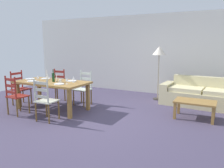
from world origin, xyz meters
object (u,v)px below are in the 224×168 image
Objects in this scene: wine_bottle at (53,77)px; coffee_cup_primary at (60,81)px; dining_table at (52,85)px; wine_glass_far_left at (47,76)px; couch at (204,96)px; wine_glass_far_right at (74,78)px; wine_glass_near_right at (67,80)px; standing_lamp at (159,54)px; dining_chair_near_left at (16,95)px; dining_chair_far_right at (83,88)px; coffee_table at (195,104)px; dining_chair_head_west at (20,88)px; dining_chair_far_left at (57,85)px; dining_chair_near_right at (45,100)px; wine_glass_near_left at (38,77)px.

wine_bottle is 3.51× the size of coffee_cup_primary.
wine_glass_far_left reaches higher than dining_table.
wine_glass_far_right is at bearing -145.15° from couch.
wine_glass_near_right is 3.74m from couch.
wine_glass_far_right is at bearing 12.09° from dining_table.
dining_chair_near_left is at bearing -130.51° from standing_lamp.
standing_lamp reaches higher than wine_glass_far_right.
dining_chair_far_right is 2.49m from standing_lamp.
coffee_table is at bearing 15.29° from dining_table.
dining_chair_near_left is 0.41× the size of couch.
dining_table is at bearing 1.71° from dining_chair_head_west.
wine_glass_far_right is at bearing -164.04° from coffee_table.
dining_chair_head_west is at bearing 133.89° from dining_chair_near_left.
dining_chair_far_left is at bearing 140.85° from wine_glass_near_right.
dining_chair_head_west is (-1.61, -0.80, 0.00)m from dining_chair_far_right.
dining_chair_far_left is (-0.97, 1.51, 0.00)m from dining_chair_near_right.
coffee_table is at bearing 15.80° from wine_bottle.
dining_chair_head_west is 0.41× the size of couch.
wine_glass_near_left reaches higher than coffee_cup_primary.
dining_chair_far_left is 0.41× the size of couch.
dining_chair_near_right reaches higher than wine_glass_far_left.
dining_chair_far_right is at bearing -155.65° from couch.
dining_chair_near_right is at bearing -118.27° from standing_lamp.
dining_chair_near_right and dining_chair_far_left have the same top height.
wine_bottle is 3.51m from coffee_table.
dining_chair_head_west is 1.29m from wine_bottle.
couch is at bearing 34.85° from wine_glass_far_right.
dining_chair_near_left is 1.30m from wine_glass_near_right.
dining_chair_near_left reaches higher than dining_table.
dining_table is 0.22m from wine_bottle.
coffee_cup_primary reaches higher than couch.
dining_chair_far_right is 1.80m from dining_chair_head_west.
wine_bottle is at bearing -165.01° from wine_glass_far_right.
dining_chair_head_west is (-1.65, 0.72, 0.00)m from dining_chair_near_right.
dining_chair_near_left is 1.78m from dining_chair_far_right.
dining_chair_far_left is at bearing -178.91° from dining_chair_far_right.
coffee_table is at bearing -47.86° from standing_lamp.
coffee_table is at bearing 30.01° from dining_chair_near_right.
dining_chair_near_left is 0.59× the size of standing_lamp.
coffee_table is (3.90, 0.18, -0.12)m from dining_chair_far_left.
dining_chair_near_left is 0.98m from dining_chair_head_west.
couch is (3.79, 1.99, -0.57)m from wine_glass_far_left.
coffee_table is at bearing 16.24° from wine_glass_near_left.
couch is at bearing 35.14° from coffee_cup_primary.
couch is (4.66, 2.18, -0.19)m from dining_chair_head_west.
wine_bottle reaches higher than wine_glass_near_left.
coffee_table is (4.58, 0.97, -0.12)m from dining_chair_head_west.
dining_chair_far_right is at bearing 1.09° from dining_chair_far_left.
couch is 1.22m from coffee_table.
wine_glass_far_left and wine_glass_far_right have the same top height.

